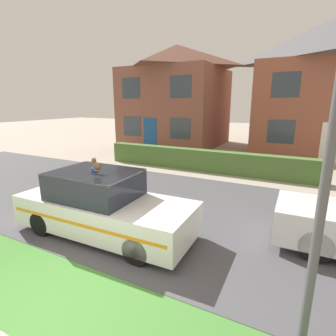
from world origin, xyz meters
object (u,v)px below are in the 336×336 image
object	(u,v)px
police_car	(103,206)
house_left	(176,95)
cat	(96,165)
house_right	(328,88)

from	to	relation	value
police_car	house_left	distance (m)	14.64
cat	house_right	xyz separation A→B (m)	(4.99, 14.22, 2.21)
police_car	house_right	xyz separation A→B (m)	(5.00, 14.08, 3.23)
house_right	house_left	bearing A→B (deg)	-177.12
house_left	house_right	bearing A→B (deg)	2.88
cat	house_right	size ratio (longest dim) A/B	0.04
police_car	house_right	bearing A→B (deg)	69.13
house_left	cat	bearing A→B (deg)	-71.42
cat	house_left	size ratio (longest dim) A/B	0.04
police_car	house_right	distance (m)	15.28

